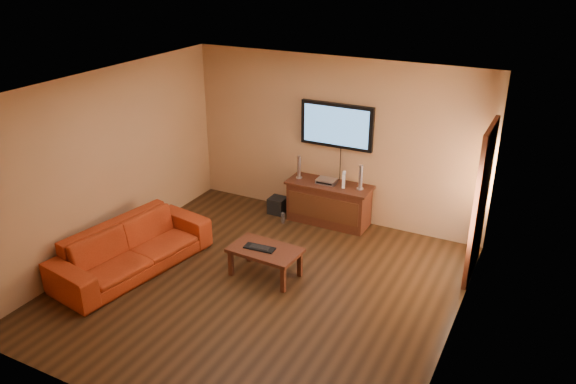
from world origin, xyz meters
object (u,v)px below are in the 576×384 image
Objects in this scene: sofa at (131,241)px; keyboard at (260,248)px; media_console at (329,203)px; coffee_table at (265,252)px; subwoofer at (278,205)px; television at (337,126)px; speaker_right at (361,178)px; bottle at (283,218)px; game_console at (344,180)px; av_receiver at (327,181)px; speaker_left at (299,168)px.

keyboard is at bearing -59.22° from sofa.
media_console is 1.93m from coffee_table.
sofa reaches higher than subwoofer.
coffee_table is (-0.12, -1.93, 0.02)m from media_console.
sofa is (-1.88, -2.61, 0.10)m from media_console.
sofa is at bearing -123.51° from television.
sofa is 3.59m from speaker_right.
bottle is at bearing -150.59° from media_console.
game_console is at bearing 77.50° from keyboard.
sofa is 3.39m from game_console.
keyboard is (-0.19, -2.18, -1.18)m from television.
sofa is at bearing -126.01° from av_receiver.
coffee_table reaches higher than bottle.
coffee_table is 4.91× the size of bottle.
game_console is at bearing -175.93° from speaker_right.
sofa is at bearing -116.90° from speaker_left.
speaker_left is (-0.55, -0.22, -0.75)m from television.
keyboard is at bearing -73.48° from bottle.
keyboard is at bearing -120.76° from game_console.
game_console is at bearing -2.08° from av_receiver.
speaker_right is at bearing 3.17° from media_console.
game_console reaches higher than subwoofer.
speaker_right is 0.91× the size of keyboard.
coffee_table is 3.13× the size of av_receiver.
television is 3.86× the size of av_receiver.
av_receiver is (0.07, 1.94, 0.36)m from coffee_table.
sofa is 11.37× the size of bottle.
game_console reaches higher than bottle.
subwoofer is (-0.93, -0.28, -1.48)m from television.
coffee_table is at bearing -93.24° from television.
television is 1.76m from bottle.
speaker_right reaches higher than av_receiver.
media_console is at bearing 163.90° from game_console.
television reaches higher than av_receiver.
av_receiver is (1.83, 2.63, 0.28)m from sofa.
speaker_left is at bearing 179.51° from av_receiver.
sofa is at bearing -158.66° from keyboard.
sofa is at bearing -132.22° from speaker_right.
media_console is 0.52m from game_console.
speaker_right is 2.00× the size of bottle.
av_receiver is 1.57× the size of bottle.
game_console is (2.12, 2.62, 0.36)m from sofa.
game_console reaches higher than keyboard.
keyboard is at bearing -95.21° from av_receiver.
sofa is (-1.76, -0.69, 0.08)m from coffee_table.
television is 3.02× the size of speaker_right.
keyboard is at bearing -79.63° from speaker_left.
speaker_right is 1.28× the size of av_receiver.
game_console is (0.24, -0.22, -0.80)m from television.
television reaches higher than speaker_right.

